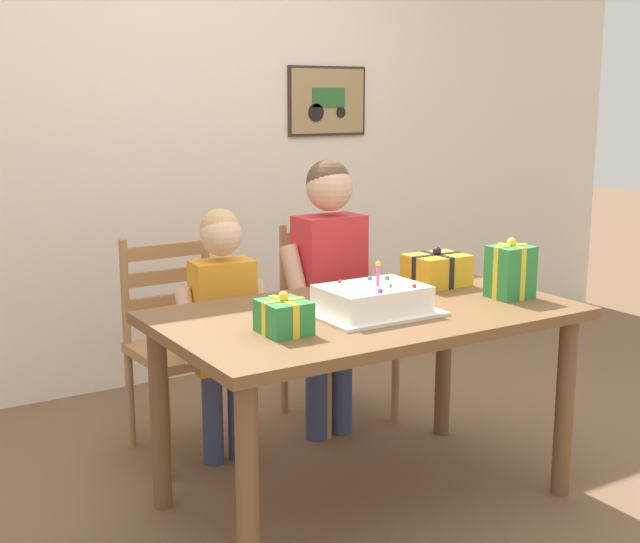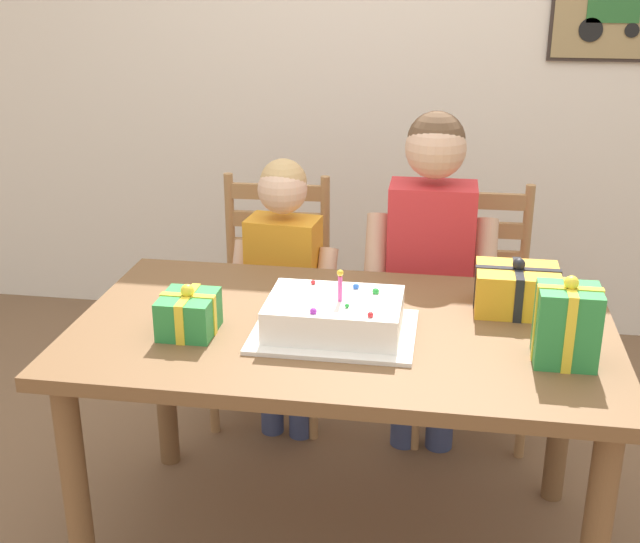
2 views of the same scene
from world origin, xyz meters
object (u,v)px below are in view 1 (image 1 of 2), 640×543
at_px(dining_table, 366,336).
at_px(chair_right, 334,320).
at_px(birthday_cake, 372,300).
at_px(gift_box_corner_small, 284,317).
at_px(gift_box_red_large, 510,272).
at_px(child_younger, 223,311).
at_px(chair_left, 183,345).
at_px(gift_box_beside_cake, 437,270).
at_px(child_older, 330,272).

relative_size(dining_table, chair_right, 1.63).
bearing_deg(birthday_cake, gift_box_corner_small, -171.98).
bearing_deg(chair_right, gift_box_red_large, -78.04).
height_order(gift_box_red_large, child_younger, child_younger).
xyz_separation_m(gift_box_red_large, chair_left, (-0.96, 0.94, -0.38)).
bearing_deg(gift_box_corner_small, gift_box_beside_cake, 18.74).
height_order(gift_box_beside_cake, chair_left, chair_left).
relative_size(gift_box_red_large, chair_right, 0.26).
bearing_deg(gift_box_beside_cake, birthday_cake, -153.61).
bearing_deg(birthday_cake, child_younger, 112.82).
height_order(chair_right, child_older, child_older).
bearing_deg(child_younger, birthday_cake, -67.18).
relative_size(gift_box_corner_small, child_younger, 0.16).
bearing_deg(gift_box_corner_small, dining_table, 15.38).
bearing_deg(chair_right, gift_box_beside_cake, -80.99).
distance_m(dining_table, gift_box_red_large, 0.63).
height_order(dining_table, child_older, child_older).
xyz_separation_m(dining_table, gift_box_red_large, (0.58, -0.13, 0.20)).
relative_size(chair_right, child_younger, 0.86).
xyz_separation_m(gift_box_beside_cake, child_older, (-0.26, 0.41, -0.05)).
distance_m(chair_left, child_younger, 0.29).
height_order(gift_box_corner_small, chair_right, chair_right).
distance_m(dining_table, child_older, 0.65).
relative_size(birthday_cake, child_older, 0.35).
relative_size(birthday_cake, chair_left, 0.48).
bearing_deg(birthday_cake, dining_table, 74.38).
distance_m(gift_box_corner_small, child_younger, 0.74).
distance_m(gift_box_beside_cake, chair_right, 0.71).
height_order(gift_box_red_large, child_older, child_older).
xyz_separation_m(gift_box_red_large, gift_box_beside_cake, (-0.10, 0.32, -0.04)).
relative_size(chair_left, child_older, 0.74).
height_order(gift_box_red_large, chair_left, gift_box_red_large).
xyz_separation_m(dining_table, gift_box_corner_small, (-0.41, -0.11, 0.15)).
bearing_deg(child_older, birthday_cake, -109.83).
bearing_deg(gift_box_corner_small, chair_right, 49.43).
bearing_deg(gift_box_beside_cake, gift_box_corner_small, -161.26).
bearing_deg(chair_right, child_older, -127.34).
bearing_deg(child_younger, dining_table, -64.02).
distance_m(gift_box_corner_small, child_older, 0.95).
bearing_deg(gift_box_red_large, birthday_cake, 173.21).
distance_m(chair_left, chair_right, 0.77).
height_order(gift_box_red_large, chair_right, gift_box_red_large).
bearing_deg(gift_box_corner_small, gift_box_red_large, -0.92).
relative_size(chair_left, chair_right, 1.00).
bearing_deg(child_older, chair_left, 160.75).
bearing_deg(gift_box_beside_cake, gift_box_red_large, -72.45).
height_order(dining_table, birthday_cake, birthday_cake).
height_order(gift_box_beside_cake, chair_right, chair_right).
bearing_deg(gift_box_beside_cake, chair_right, 99.01).
bearing_deg(child_younger, gift_box_beside_cake, -27.97).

